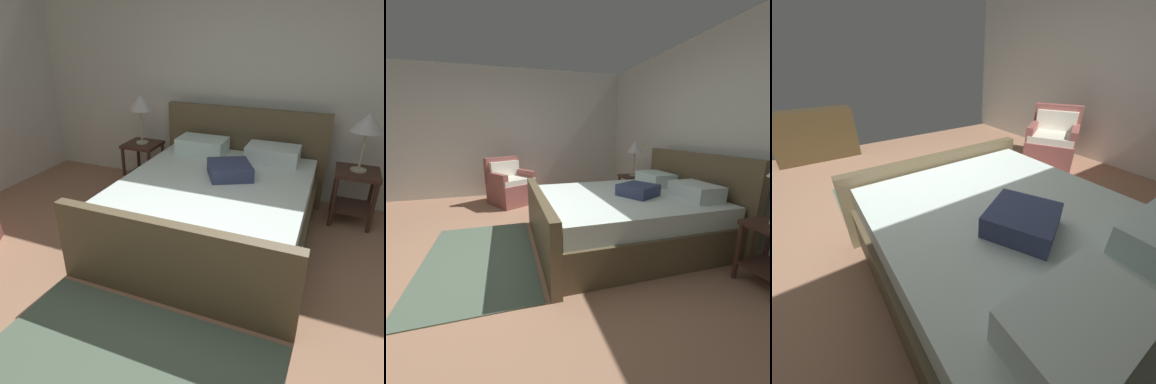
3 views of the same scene
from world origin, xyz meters
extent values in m
cube|color=#A37659|center=(0.00, 0.00, -0.01)|extent=(6.19, 5.35, 0.02)
cube|color=silver|center=(0.00, 2.74, 1.34)|extent=(6.31, 0.12, 2.69)
cube|color=brown|center=(-0.13, 1.41, 0.20)|extent=(1.82, 2.02, 0.40)
cube|color=brown|center=(-0.13, 2.48, 0.56)|extent=(1.94, 0.10, 1.12)
cube|color=brown|center=(-0.13, 0.35, 0.36)|extent=(1.94, 0.10, 0.71)
cube|color=silver|center=(-0.13, 1.41, 0.51)|extent=(1.74, 1.96, 0.22)
cube|color=silver|center=(-0.54, 2.15, 0.71)|extent=(0.56, 0.36, 0.18)
cube|color=silver|center=(0.28, 2.15, 0.71)|extent=(0.56, 0.36, 0.18)
cube|color=navy|center=(-0.04, 1.57, 0.69)|extent=(0.54, 0.54, 0.14)
cube|color=#3E251E|center=(1.16, 2.28, 0.58)|extent=(0.44, 0.44, 0.04)
cube|color=#3E251E|center=(1.16, 2.28, 0.18)|extent=(0.40, 0.40, 0.02)
cylinder|color=#3E251E|center=(0.97, 2.09, 0.28)|extent=(0.04, 0.04, 0.56)
cylinder|color=#3E251E|center=(1.35, 2.09, 0.28)|extent=(0.04, 0.04, 0.56)
cylinder|color=#3E251E|center=(0.97, 2.47, 0.28)|extent=(0.04, 0.04, 0.56)
cylinder|color=#3E251E|center=(1.35, 2.47, 0.28)|extent=(0.04, 0.04, 0.56)
cylinder|color=#B7B293|center=(1.16, 2.28, 0.61)|extent=(0.16, 0.16, 0.02)
cylinder|color=#B7B293|center=(1.16, 2.28, 0.82)|extent=(0.02, 0.02, 0.40)
cone|color=silver|center=(1.16, 2.28, 1.12)|extent=(0.32, 0.32, 0.19)
cube|color=#3E251E|center=(-1.42, 2.27, 0.58)|extent=(0.44, 0.44, 0.04)
cube|color=#3E251E|center=(-1.42, 2.27, 0.18)|extent=(0.40, 0.40, 0.02)
cylinder|color=#3E251E|center=(-1.61, 2.08, 0.28)|extent=(0.04, 0.04, 0.56)
cylinder|color=#3E251E|center=(-1.23, 2.08, 0.28)|extent=(0.04, 0.04, 0.56)
cylinder|color=#3E251E|center=(-1.61, 2.46, 0.28)|extent=(0.04, 0.04, 0.56)
cylinder|color=#3E251E|center=(-1.23, 2.46, 0.28)|extent=(0.04, 0.04, 0.56)
cylinder|color=#B7B293|center=(-1.42, 2.27, 0.61)|extent=(0.16, 0.16, 0.02)
cylinder|color=#B7B293|center=(-1.42, 2.27, 0.82)|extent=(0.02, 0.02, 0.41)
cone|color=silver|center=(-1.42, 2.27, 1.12)|extent=(0.29, 0.29, 0.20)
cube|color=#546754|center=(-0.13, -0.34, 0.01)|extent=(1.92, 1.19, 0.01)
camera|label=1|loc=(0.86, -1.59, 1.97)|focal=33.20mm
camera|label=2|loc=(2.57, 0.02, 1.40)|focal=22.82mm
camera|label=3|loc=(0.91, 2.33, 1.55)|focal=22.00mm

